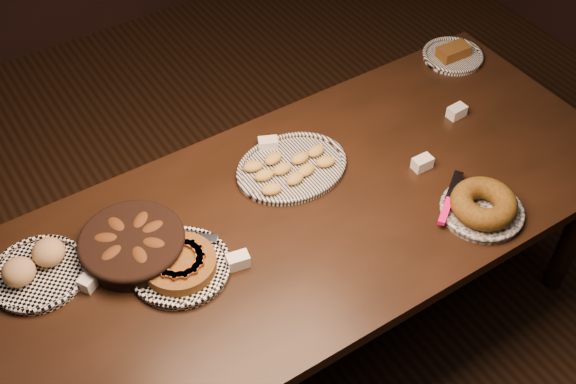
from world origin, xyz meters
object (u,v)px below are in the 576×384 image
buffet_table (300,228)px  bundt_cake_plate (483,206)px  madeleine_platter (291,168)px  apple_tart_plate (180,265)px

buffet_table → bundt_cake_plate: bundt_cake_plate is taller
bundt_cake_plate → madeleine_platter: bearing=149.9°
buffet_table → apple_tart_plate: 0.46m
madeleine_platter → apple_tart_plate: bearing=-172.2°
buffet_table → apple_tart_plate: bearing=178.8°
apple_tart_plate → madeleine_platter: 0.56m
buffet_table → bundt_cake_plate: size_ratio=7.30×
buffet_table → madeleine_platter: (0.09, 0.19, 0.09)m
madeleine_platter → buffet_table: bearing=-125.2°
apple_tart_plate → madeleine_platter: bearing=17.1°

